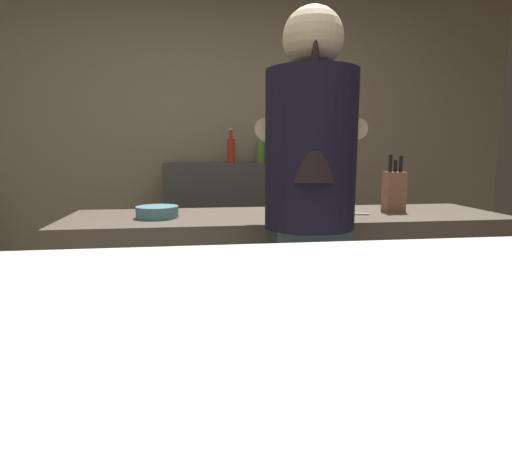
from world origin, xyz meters
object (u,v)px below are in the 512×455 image
Objects in this scene: bottle_hot_sauce at (274,153)px; bottle_soy at (231,149)px; mixing_bowl at (157,212)px; bottle_olive_oil at (261,151)px; knife_block at (394,190)px; chefs_knife at (344,214)px; bartender at (309,210)px; bottle_vinegar at (274,149)px.

bottle_soy is (-0.35, -0.04, 0.02)m from bottle_hot_sauce.
mixing_bowl is 1.65m from bottle_hot_sauce.
mixing_bowl is at bearing -116.30° from bottle_olive_oil.
mixing_bowl is at bearing -108.29° from bottle_soy.
bottle_soy is at bearing -174.28° from bottle_hot_sauce.
knife_block is 1.19× the size of chefs_knife.
bartender is at bearing -108.49° from chefs_knife.
chefs_knife is 1.19× the size of bottle_hot_sauce.
knife_block is 1.23× the size of bottle_olive_oil.
mixing_bowl is at bearing -119.68° from bottle_hot_sauce.
knife_block is 1.09× the size of bottle_soy.
bottle_vinegar reaches higher than bottle_hot_sauce.
knife_block is 1.07× the size of bottle_vinegar.
mixing_bowl is 0.96× the size of bottle_hot_sauce.
mixing_bowl reaches higher than chefs_knife.
bartender is at bearing -35.18° from mixing_bowl.
bottle_vinegar is at bearing -18.01° from bottle_soy.
bottle_hot_sauce reaches higher than mixing_bowl.
mixing_bowl is 0.74× the size of bottle_soy.
knife_block is 1.48× the size of mixing_bowl.
chefs_knife is 0.92× the size of bottle_soy.
bottle_soy is at bearing 161.99° from bottle_vinegar.
bottle_vinegar is (0.78, 1.27, 0.30)m from mixing_bowl.
chefs_knife is 1.47m from bottle_olive_oil.
bartender is at bearing -92.70° from bottle_olive_oil.
chefs_knife is at bearing -1.44° from mixing_bowl.
bottle_soy reaches higher than mixing_bowl.
bottle_soy is (-0.43, 1.40, 0.32)m from chefs_knife.
chefs_knife is (0.28, 0.41, -0.08)m from bartender.
knife_block is at bearing -71.50° from bottle_vinegar.
bartender is 6.53× the size of bottle_vinegar.
bottle_vinegar is at bearing 108.50° from knife_block.
bottle_hot_sauce reaches higher than knife_block.
bottle_vinegar reaches higher than mixing_bowl.
mixing_bowl is 0.83× the size of bottle_olive_oil.
mixing_bowl is 1.48m from bottle_soy.
bottle_hot_sauce is 0.75× the size of bottle_vinegar.
knife_block is 1.44m from bottle_olive_oil.
bartender is 7.52× the size of bottle_olive_oil.
knife_block is (0.57, 0.49, 0.03)m from bartender.
bottle_soy is at bearing 118.89° from knife_block.
bartender is at bearing -95.64° from bottle_vinegar.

